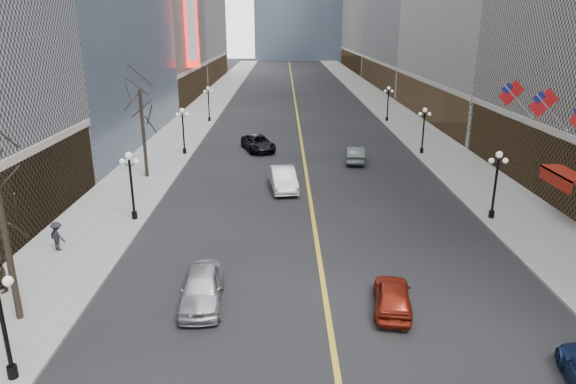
{
  "coord_description": "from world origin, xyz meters",
  "views": [
    {
      "loc": [
        -1.96,
        -1.68,
        12.34
      ],
      "look_at": [
        -1.81,
        15.31,
        6.78
      ],
      "focal_mm": 32.0,
      "sensor_mm": 36.0,
      "label": 1
    }
  ],
  "objects_px": {
    "streetlamp_east_3": "(388,100)",
    "streetlamp_west_2": "(183,126)",
    "streetlamp_west_0": "(0,311)",
    "car_sb_mid": "(393,296)",
    "streetlamp_east_1": "(496,178)",
    "car_sb_far": "(356,154)",
    "streetlamp_west_1": "(131,179)",
    "car_nb_far": "(258,143)",
    "car_nb_mid": "(283,179)",
    "streetlamp_west_3": "(209,100)",
    "streetlamp_east_2": "(424,126)",
    "car_nb_near": "(202,288)"
  },
  "relations": [
    {
      "from": "streetlamp_east_3",
      "to": "streetlamp_west_2",
      "type": "xyz_separation_m",
      "value": [
        -23.6,
        -18.0,
        0.0
      ]
    },
    {
      "from": "streetlamp_west_0",
      "to": "car_sb_mid",
      "type": "height_order",
      "value": "streetlamp_west_0"
    },
    {
      "from": "streetlamp_west_0",
      "to": "streetlamp_east_1",
      "type": "bearing_deg",
      "value": 34.14
    },
    {
      "from": "streetlamp_east_1",
      "to": "car_sb_far",
      "type": "bearing_deg",
      "value": 114.94
    },
    {
      "from": "streetlamp_east_3",
      "to": "streetlamp_west_1",
      "type": "height_order",
      "value": "same"
    },
    {
      "from": "car_nb_far",
      "to": "car_sb_far",
      "type": "bearing_deg",
      "value": -45.17
    },
    {
      "from": "car_nb_mid",
      "to": "car_sb_mid",
      "type": "bearing_deg",
      "value": -81.48
    },
    {
      "from": "streetlamp_west_3",
      "to": "car_sb_far",
      "type": "distance_m",
      "value": 26.8
    },
    {
      "from": "streetlamp_west_1",
      "to": "streetlamp_west_3",
      "type": "relative_size",
      "value": 1.0
    },
    {
      "from": "car_nb_mid",
      "to": "car_nb_far",
      "type": "relative_size",
      "value": 0.93
    },
    {
      "from": "streetlamp_east_1",
      "to": "streetlamp_west_3",
      "type": "relative_size",
      "value": 1.0
    },
    {
      "from": "streetlamp_east_2",
      "to": "streetlamp_west_2",
      "type": "bearing_deg",
      "value": 180.0
    },
    {
      "from": "streetlamp_east_2",
      "to": "streetlamp_west_0",
      "type": "xyz_separation_m",
      "value": [
        -23.6,
        -34.0,
        0.0
      ]
    },
    {
      "from": "streetlamp_east_3",
      "to": "car_sb_far",
      "type": "distance_m",
      "value": 22.18
    },
    {
      "from": "streetlamp_east_3",
      "to": "car_nb_near",
      "type": "xyz_separation_m",
      "value": [
        -17.56,
        -46.58,
        -2.1
      ]
    },
    {
      "from": "streetlamp_east_3",
      "to": "car_sb_far",
      "type": "relative_size",
      "value": 0.98
    },
    {
      "from": "car_nb_mid",
      "to": "car_sb_far",
      "type": "distance_m",
      "value": 10.75
    },
    {
      "from": "streetlamp_east_1",
      "to": "streetlamp_west_0",
      "type": "relative_size",
      "value": 1.0
    },
    {
      "from": "streetlamp_east_1",
      "to": "car_sb_far",
      "type": "distance_m",
      "value": 16.76
    },
    {
      "from": "streetlamp_east_1",
      "to": "car_sb_far",
      "type": "relative_size",
      "value": 0.98
    },
    {
      "from": "streetlamp_west_1",
      "to": "streetlamp_west_3",
      "type": "distance_m",
      "value": 36.0
    },
    {
      "from": "streetlamp_west_0",
      "to": "car_nb_mid",
      "type": "bearing_deg",
      "value": 66.68
    },
    {
      "from": "streetlamp_east_2",
      "to": "car_nb_near",
      "type": "xyz_separation_m",
      "value": [
        -17.56,
        -28.58,
        -2.1
      ]
    },
    {
      "from": "streetlamp_west_2",
      "to": "car_sb_mid",
      "type": "height_order",
      "value": "streetlamp_west_2"
    },
    {
      "from": "streetlamp_west_0",
      "to": "car_nb_near",
      "type": "height_order",
      "value": "streetlamp_west_0"
    },
    {
      "from": "streetlamp_east_1",
      "to": "car_nb_mid",
      "type": "height_order",
      "value": "streetlamp_east_1"
    },
    {
      "from": "streetlamp_east_2",
      "to": "streetlamp_west_1",
      "type": "height_order",
      "value": "same"
    },
    {
      "from": "streetlamp_west_2",
      "to": "car_sb_mid",
      "type": "bearing_deg",
      "value": -63.22
    },
    {
      "from": "streetlamp_west_0",
      "to": "streetlamp_west_3",
      "type": "relative_size",
      "value": 1.0
    },
    {
      "from": "streetlamp_west_3",
      "to": "streetlamp_east_3",
      "type": "bearing_deg",
      "value": 0.0
    },
    {
      "from": "streetlamp_east_2",
      "to": "streetlamp_east_1",
      "type": "bearing_deg",
      "value": -90.0
    },
    {
      "from": "streetlamp_east_2",
      "to": "car_nb_mid",
      "type": "bearing_deg",
      "value": -140.78
    },
    {
      "from": "streetlamp_east_1",
      "to": "streetlamp_west_1",
      "type": "xyz_separation_m",
      "value": [
        -23.6,
        0.0,
        0.0
      ]
    },
    {
      "from": "car_nb_far",
      "to": "streetlamp_east_3",
      "type": "bearing_deg",
      "value": 26.54
    },
    {
      "from": "streetlamp_east_1",
      "to": "streetlamp_west_2",
      "type": "relative_size",
      "value": 1.0
    },
    {
      "from": "streetlamp_west_2",
      "to": "streetlamp_east_3",
      "type": "bearing_deg",
      "value": 37.33
    },
    {
      "from": "streetlamp_east_1",
      "to": "car_nb_far",
      "type": "distance_m",
      "value": 25.83
    },
    {
      "from": "streetlamp_east_1",
      "to": "streetlamp_east_3",
      "type": "bearing_deg",
      "value": 90.0
    },
    {
      "from": "streetlamp_east_1",
      "to": "car_nb_near",
      "type": "xyz_separation_m",
      "value": [
        -17.56,
        -10.58,
        -2.1
      ]
    },
    {
      "from": "car_nb_near",
      "to": "streetlamp_west_0",
      "type": "bearing_deg",
      "value": -142.04
    },
    {
      "from": "car_sb_mid",
      "to": "car_sb_far",
      "type": "relative_size",
      "value": 0.88
    },
    {
      "from": "streetlamp_east_1",
      "to": "streetlamp_west_2",
      "type": "bearing_deg",
      "value": 142.67
    },
    {
      "from": "streetlamp_east_2",
      "to": "car_sb_mid",
      "type": "relative_size",
      "value": 1.11
    },
    {
      "from": "streetlamp_east_1",
      "to": "streetlamp_west_1",
      "type": "distance_m",
      "value": 23.6
    },
    {
      "from": "streetlamp_east_1",
      "to": "car_sb_mid",
      "type": "height_order",
      "value": "streetlamp_east_1"
    },
    {
      "from": "streetlamp_east_3",
      "to": "streetlamp_east_2",
      "type": "bearing_deg",
      "value": -90.0
    },
    {
      "from": "streetlamp_west_1",
      "to": "car_sb_far",
      "type": "distance_m",
      "value": 22.52
    },
    {
      "from": "streetlamp_east_1",
      "to": "streetlamp_west_3",
      "type": "xyz_separation_m",
      "value": [
        -23.6,
        36.0,
        0.0
      ]
    },
    {
      "from": "streetlamp_west_3",
      "to": "streetlamp_east_2",
      "type": "bearing_deg",
      "value": -37.33
    },
    {
      "from": "streetlamp_west_1",
      "to": "car_sb_mid",
      "type": "relative_size",
      "value": 1.11
    }
  ]
}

